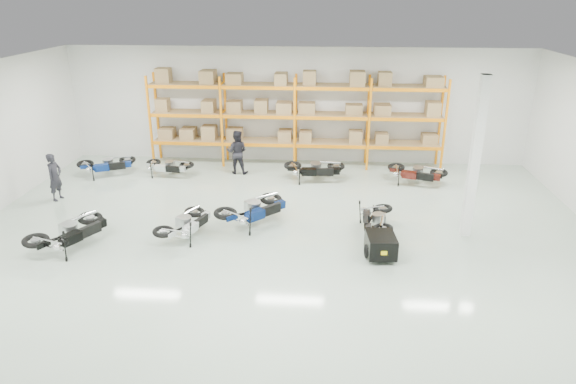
# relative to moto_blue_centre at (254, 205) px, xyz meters

# --- Properties ---
(room) EXTENTS (18.00, 18.00, 18.00)m
(room) POSITION_rel_moto_blue_centre_xyz_m (0.86, -0.75, 1.63)
(room) COLOR #AABEAF
(room) RESTS_ON ground
(pallet_rack) EXTENTS (11.28, 0.98, 3.62)m
(pallet_rack) POSITION_rel_moto_blue_centre_xyz_m (0.86, 5.70, 1.64)
(pallet_rack) COLOR orange
(pallet_rack) RESTS_ON ground
(structural_column) EXTENTS (0.25, 0.25, 4.50)m
(structural_column) POSITION_rel_moto_blue_centre_xyz_m (6.06, -0.25, 1.63)
(structural_column) COLOR white
(structural_column) RESTS_ON ground
(moto_blue_centre) EXTENTS (2.13, 2.14, 1.31)m
(moto_blue_centre) POSITION_rel_moto_blue_centre_xyz_m (0.00, 0.00, 0.00)
(moto_blue_centre) COLOR #081B50
(moto_blue_centre) RESTS_ON ground
(moto_silver_left) EXTENTS (1.42, 1.94, 1.13)m
(moto_silver_left) POSITION_rel_moto_blue_centre_xyz_m (-1.78, -0.99, -0.08)
(moto_silver_left) COLOR silver
(moto_silver_left) RESTS_ON ground
(moto_black_far_left) EXTENTS (1.81, 2.22, 1.29)m
(moto_black_far_left) POSITION_rel_moto_blue_centre_xyz_m (-4.69, -1.86, -0.01)
(moto_black_far_left) COLOR black
(moto_black_far_left) RESTS_ON ground
(moto_touring_right) EXTENTS (0.99, 1.74, 1.08)m
(moto_touring_right) POSITION_rel_moto_blue_centre_xyz_m (3.53, -0.21, -0.11)
(moto_touring_right) COLOR black
(moto_touring_right) RESTS_ON ground
(trailer) EXTENTS (0.81, 1.54, 0.64)m
(trailer) POSITION_rel_moto_blue_centre_xyz_m (3.53, -1.81, -0.24)
(trailer) COLOR black
(trailer) RESTS_ON ground
(moto_back_a) EXTENTS (2.02, 1.55, 1.18)m
(moto_back_a) POSITION_rel_moto_blue_centre_xyz_m (-6.07, 3.88, -0.06)
(moto_back_a) COLOR navy
(moto_back_a) RESTS_ON ground
(moto_back_b) EXTENTS (1.72, 1.05, 1.05)m
(moto_back_b) POSITION_rel_moto_blue_centre_xyz_m (-3.79, 4.00, -0.12)
(moto_back_b) COLOR silver
(moto_back_b) RESTS_ON ground
(moto_back_c) EXTENTS (1.93, 1.00, 1.23)m
(moto_back_c) POSITION_rel_moto_blue_centre_xyz_m (1.67, 3.90, -0.03)
(moto_back_c) COLOR black
(moto_back_c) RESTS_ON ground
(moto_back_d) EXTENTS (2.02, 1.45, 1.18)m
(moto_back_d) POSITION_rel_moto_blue_centre_xyz_m (5.30, 3.81, -0.06)
(moto_back_d) COLOR #3B100B
(moto_back_d) RESTS_ON ground
(person_left) EXTENTS (0.48, 0.64, 1.58)m
(person_left) POSITION_rel_moto_blue_centre_xyz_m (-6.75, 1.44, 0.17)
(person_left) COLOR black
(person_left) RESTS_ON ground
(person_back) EXTENTS (0.84, 0.68, 1.66)m
(person_back) POSITION_rel_moto_blue_centre_xyz_m (-1.25, 4.50, 0.21)
(person_back) COLOR black
(person_back) RESTS_ON ground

